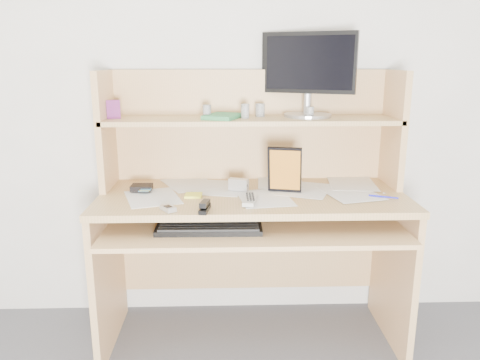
{
  "coord_description": "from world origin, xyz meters",
  "views": [
    {
      "loc": [
        -0.12,
        -0.58,
        1.35
      ],
      "look_at": [
        -0.06,
        1.43,
        0.83
      ],
      "focal_mm": 35.0,
      "sensor_mm": 36.0,
      "label": 1
    }
  ],
  "objects_px": {
    "keyboard": "(209,227)",
    "monitor": "(308,72)",
    "tv_remote": "(250,199)",
    "game_case": "(285,170)",
    "desk": "(251,200)"
  },
  "relations": [
    {
      "from": "keyboard",
      "to": "monitor",
      "type": "height_order",
      "value": "monitor"
    },
    {
      "from": "tv_remote",
      "to": "monitor",
      "type": "height_order",
      "value": "monitor"
    },
    {
      "from": "tv_remote",
      "to": "monitor",
      "type": "xyz_separation_m",
      "value": [
        0.29,
        0.34,
        0.53
      ]
    },
    {
      "from": "tv_remote",
      "to": "game_case",
      "type": "distance_m",
      "value": 0.23
    },
    {
      "from": "desk",
      "to": "tv_remote",
      "type": "height_order",
      "value": "desk"
    },
    {
      "from": "game_case",
      "to": "tv_remote",
      "type": "bearing_deg",
      "value": -128.03
    },
    {
      "from": "desk",
      "to": "tv_remote",
      "type": "bearing_deg",
      "value": -94.6
    },
    {
      "from": "tv_remote",
      "to": "game_case",
      "type": "bearing_deg",
      "value": 49.05
    },
    {
      "from": "desk",
      "to": "keyboard",
      "type": "distance_m",
      "value": 0.35
    },
    {
      "from": "game_case",
      "to": "monitor",
      "type": "distance_m",
      "value": 0.49
    },
    {
      "from": "game_case",
      "to": "desk",
      "type": "bearing_deg",
      "value": 161.31
    },
    {
      "from": "tv_remote",
      "to": "monitor",
      "type": "relative_size",
      "value": 0.4
    },
    {
      "from": "keyboard",
      "to": "tv_remote",
      "type": "distance_m",
      "value": 0.21
    },
    {
      "from": "keyboard",
      "to": "tv_remote",
      "type": "relative_size",
      "value": 2.59
    },
    {
      "from": "keyboard",
      "to": "tv_remote",
      "type": "xyz_separation_m",
      "value": [
        0.18,
        0.07,
        0.1
      ]
    }
  ]
}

